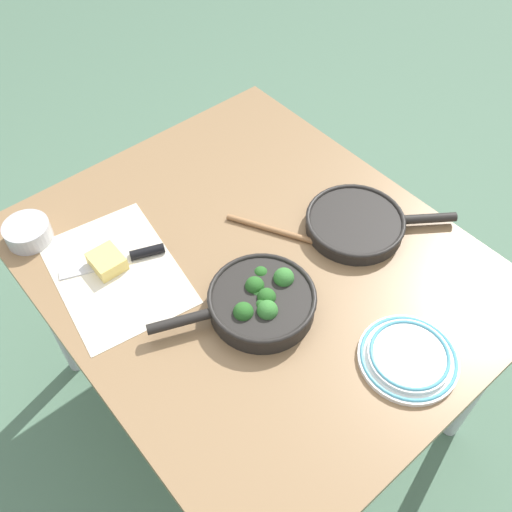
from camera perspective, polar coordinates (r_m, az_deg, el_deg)
name	(u,v)px	position (r m, az deg, el deg)	size (l,w,h in m)	color
ground_plane	(256,396)	(2.03, 0.00, -13.79)	(14.00, 14.00, 0.00)	#51755B
dining_table_red	(256,281)	(1.46, 0.00, -2.54)	(1.13, 0.95, 0.74)	olive
skillet_broccoli	(261,301)	(1.29, 0.49, -4.51)	(0.25, 0.37, 0.08)	black
skillet_eggs	(356,223)	(1.47, 10.01, 3.27)	(0.29, 0.35, 0.04)	black
wooden_spoon	(304,239)	(1.44, 4.84, 1.75)	(0.31, 0.18, 0.02)	#996B42
parchment_sheet	(116,272)	(1.42, -13.82, -1.59)	(0.42, 0.33, 0.00)	silver
grater_knife	(128,257)	(1.43, -12.68, -0.13)	(0.12, 0.25, 0.02)	silver
cheese_block	(107,262)	(1.42, -14.67, -0.54)	(0.08, 0.07, 0.04)	#EACC66
dinner_plate_stack	(409,357)	(1.28, 15.02, -9.72)	(0.22, 0.22, 0.03)	white
prep_bowl_steel	(28,232)	(1.54, -21.86, 2.22)	(0.12, 0.12, 0.05)	#B7B7BC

